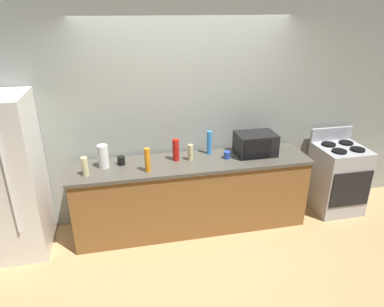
{
  "coord_description": "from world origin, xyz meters",
  "views": [
    {
      "loc": [
        -0.79,
        -3.26,
        2.61
      ],
      "look_at": [
        0.0,
        0.4,
        1.0
      ],
      "focal_mm": 32.54,
      "sensor_mm": 36.0,
      "label": 1
    }
  ],
  "objects_px": {
    "stove_range": "(337,178)",
    "mug_black": "(121,161)",
    "bottle_hot_sauce": "(176,150)",
    "refrigerator": "(5,178)",
    "bottle_dish_soap": "(147,160)",
    "microwave": "(255,144)",
    "bottle_vinegar": "(190,153)",
    "paper_towel_roll": "(103,156)",
    "bottle_spray_cleaner": "(209,143)",
    "mug_blue": "(227,155)",
    "bottle_hand_soap": "(85,166)"
  },
  "relations": [
    {
      "from": "bottle_vinegar",
      "to": "bottle_hand_soap",
      "type": "distance_m",
      "value": 1.2
    },
    {
      "from": "bottle_hot_sauce",
      "to": "microwave",
      "type": "bearing_deg",
      "value": -1.52
    },
    {
      "from": "bottle_spray_cleaner",
      "to": "paper_towel_roll",
      "type": "bearing_deg",
      "value": -174.0
    },
    {
      "from": "bottle_dish_soap",
      "to": "bottle_spray_cleaner",
      "type": "height_order",
      "value": "bottle_spray_cleaner"
    },
    {
      "from": "bottle_vinegar",
      "to": "stove_range",
      "type": "bearing_deg",
      "value": -1.12
    },
    {
      "from": "refrigerator",
      "to": "bottle_hot_sauce",
      "type": "height_order",
      "value": "refrigerator"
    },
    {
      "from": "mug_blue",
      "to": "mug_black",
      "type": "bearing_deg",
      "value": 176.05
    },
    {
      "from": "bottle_spray_cleaner",
      "to": "mug_blue",
      "type": "height_order",
      "value": "bottle_spray_cleaner"
    },
    {
      "from": "stove_range",
      "to": "bottle_hot_sauce",
      "type": "relative_size",
      "value": 4.09
    },
    {
      "from": "microwave",
      "to": "bottle_hand_soap",
      "type": "xyz_separation_m",
      "value": [
        -2.01,
        -0.16,
        -0.03
      ]
    },
    {
      "from": "stove_range",
      "to": "mug_blue",
      "type": "xyz_separation_m",
      "value": [
        -1.57,
        -0.0,
        0.48
      ]
    },
    {
      "from": "stove_range",
      "to": "paper_towel_roll",
      "type": "distance_m",
      "value": 3.07
    },
    {
      "from": "microwave",
      "to": "bottle_hot_sauce",
      "type": "relative_size",
      "value": 1.82
    },
    {
      "from": "bottle_dish_soap",
      "to": "bottle_spray_cleaner",
      "type": "xyz_separation_m",
      "value": [
        0.79,
        0.34,
        0.01
      ]
    },
    {
      "from": "bottle_vinegar",
      "to": "mug_black",
      "type": "relative_size",
      "value": 1.93
    },
    {
      "from": "microwave",
      "to": "mug_blue",
      "type": "bearing_deg",
      "value": -172.4
    },
    {
      "from": "bottle_hot_sauce",
      "to": "bottle_vinegar",
      "type": "height_order",
      "value": "bottle_hot_sauce"
    },
    {
      "from": "paper_towel_roll",
      "to": "bottle_spray_cleaner",
      "type": "xyz_separation_m",
      "value": [
        1.27,
        0.13,
        0.01
      ]
    },
    {
      "from": "stove_range",
      "to": "bottle_hot_sauce",
      "type": "xyz_separation_m",
      "value": [
        -2.18,
        0.07,
        0.57
      ]
    },
    {
      "from": "refrigerator",
      "to": "bottle_spray_cleaner",
      "type": "distance_m",
      "value": 2.32
    },
    {
      "from": "refrigerator",
      "to": "mug_black",
      "type": "xyz_separation_m",
      "value": [
        1.23,
        0.08,
        0.05
      ]
    },
    {
      "from": "bottle_vinegar",
      "to": "mug_blue",
      "type": "bearing_deg",
      "value": -5.4
    },
    {
      "from": "stove_range",
      "to": "refrigerator",
      "type": "bearing_deg",
      "value": -180.0
    },
    {
      "from": "stove_range",
      "to": "microwave",
      "type": "relative_size",
      "value": 2.25
    },
    {
      "from": "refrigerator",
      "to": "mug_black",
      "type": "relative_size",
      "value": 17.9
    },
    {
      "from": "stove_range",
      "to": "mug_blue",
      "type": "relative_size",
      "value": 12.49
    },
    {
      "from": "bottle_vinegar",
      "to": "mug_black",
      "type": "distance_m",
      "value": 0.81
    },
    {
      "from": "stove_range",
      "to": "mug_black",
      "type": "bearing_deg",
      "value": 178.29
    },
    {
      "from": "bottle_vinegar",
      "to": "mug_black",
      "type": "xyz_separation_m",
      "value": [
        -0.81,
        0.04,
        -0.05
      ]
    },
    {
      "from": "paper_towel_roll",
      "to": "bottle_vinegar",
      "type": "xyz_separation_m",
      "value": [
        1.0,
        -0.01,
        -0.04
      ]
    },
    {
      "from": "microwave",
      "to": "bottle_vinegar",
      "type": "bearing_deg",
      "value": -179.39
    },
    {
      "from": "bottle_dish_soap",
      "to": "refrigerator",
      "type": "bearing_deg",
      "value": 174.05
    },
    {
      "from": "microwave",
      "to": "bottle_vinegar",
      "type": "xyz_separation_m",
      "value": [
        -0.82,
        -0.01,
        -0.04
      ]
    },
    {
      "from": "bottle_hot_sauce",
      "to": "bottle_vinegar",
      "type": "bearing_deg",
      "value": -11.66
    },
    {
      "from": "microwave",
      "to": "bottle_vinegar",
      "type": "distance_m",
      "value": 0.82
    },
    {
      "from": "stove_range",
      "to": "bottle_hand_soap",
      "type": "height_order",
      "value": "bottle_hand_soap"
    },
    {
      "from": "bottle_hot_sauce",
      "to": "mug_blue",
      "type": "xyz_separation_m",
      "value": [
        0.61,
        -0.08,
        -0.09
      ]
    },
    {
      "from": "microwave",
      "to": "bottle_hand_soap",
      "type": "height_order",
      "value": "microwave"
    },
    {
      "from": "refrigerator",
      "to": "stove_range",
      "type": "bearing_deg",
      "value": 0.0
    },
    {
      "from": "refrigerator",
      "to": "mug_blue",
      "type": "relative_size",
      "value": 20.82
    },
    {
      "from": "refrigerator",
      "to": "bottle_hot_sauce",
      "type": "bearing_deg",
      "value": 2.27
    },
    {
      "from": "bottle_spray_cleaner",
      "to": "refrigerator",
      "type": "bearing_deg",
      "value": -175.45
    },
    {
      "from": "refrigerator",
      "to": "microwave",
      "type": "xyz_separation_m",
      "value": [
        2.86,
        0.05,
        0.13
      ]
    },
    {
      "from": "stove_range",
      "to": "mug_black",
      "type": "distance_m",
      "value": 2.86
    },
    {
      "from": "bottle_hot_sauce",
      "to": "bottle_vinegar",
      "type": "xyz_separation_m",
      "value": [
        0.17,
        -0.03,
        -0.04
      ]
    },
    {
      "from": "stove_range",
      "to": "bottle_vinegar",
      "type": "xyz_separation_m",
      "value": [
        -2.01,
        0.04,
        0.54
      ]
    },
    {
      "from": "bottle_hot_sauce",
      "to": "mug_black",
      "type": "relative_size",
      "value": 2.62
    },
    {
      "from": "bottle_dish_soap",
      "to": "mug_blue",
      "type": "bearing_deg",
      "value": 9.17
    },
    {
      "from": "bottle_dish_soap",
      "to": "mug_black",
      "type": "relative_size",
      "value": 2.73
    },
    {
      "from": "bottle_spray_cleaner",
      "to": "mug_black",
      "type": "relative_size",
      "value": 2.92
    }
  ]
}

